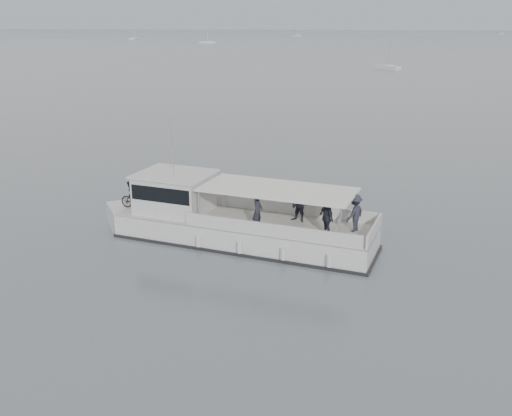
# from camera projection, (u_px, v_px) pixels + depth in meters

# --- Properties ---
(ground) EXTENTS (1400.00, 1400.00, 0.00)m
(ground) POSITION_uv_depth(u_px,v_px,m) (366.00, 238.00, 25.19)
(ground) COLOR slate
(ground) RESTS_ON ground
(headland) EXTENTS (1400.00, 90.00, 28.00)m
(headland) POSITION_uv_depth(u_px,v_px,m) (359.00, 14.00, 544.81)
(headland) COLOR #939EA8
(headland) RESTS_ON ground
(tour_boat) EXTENTS (12.79, 5.36, 5.34)m
(tour_boat) POSITION_uv_depth(u_px,v_px,m) (221.00, 220.00, 24.81)
(tour_boat) COLOR silver
(tour_boat) RESTS_ON ground
(moored_fleet) EXTENTS (445.86, 366.63, 10.27)m
(moored_fleet) POSITION_uv_depth(u_px,v_px,m) (256.00, 44.00, 217.35)
(moored_fleet) COLOR silver
(moored_fleet) RESTS_ON ground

